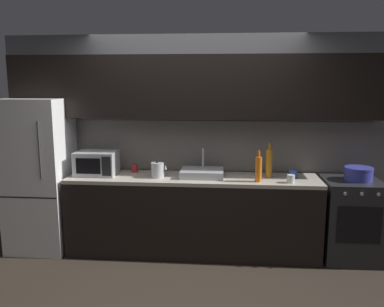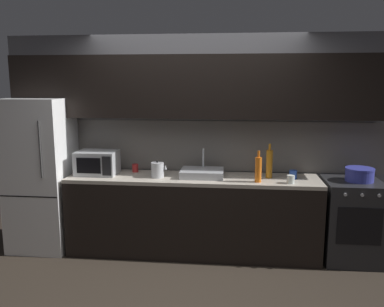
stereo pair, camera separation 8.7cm
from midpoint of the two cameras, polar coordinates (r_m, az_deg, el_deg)
name	(u,v)px [view 2 (the right image)]	position (r m, az deg, el deg)	size (l,w,h in m)	color
ground_plane	(183,292)	(3.99, -0.65, -19.13)	(10.00, 10.00, 0.00)	#2D261E
back_wall	(195,117)	(4.69, 1.03, 5.24)	(4.56, 0.44, 2.50)	slate
counter_run	(193,215)	(4.63, 0.66, -8.78)	(2.82, 0.60, 0.90)	black
refrigerator	(41,174)	(5.00, -20.27, -2.79)	(0.68, 0.69, 1.77)	white
oven_range	(351,221)	(4.80, 22.24, -8.86)	(0.60, 0.62, 0.90)	#232326
microwave	(97,163)	(4.72, -12.86, -1.29)	(0.46, 0.35, 0.27)	#A8AAAF
sink_basin	(202,173)	(4.51, 2.03, -2.79)	(0.48, 0.38, 0.30)	#ADAFB5
kettle	(158,170)	(4.48, -4.39, -2.34)	(0.18, 0.14, 0.19)	#B7BABF
wine_bottle_orange	(258,169)	(4.30, 10.02, -2.22)	(0.07, 0.07, 0.34)	orange
wine_bottle_amber	(269,163)	(4.52, 11.53, -1.40)	(0.07, 0.07, 0.38)	#B27019
mug_blue	(293,175)	(4.55, 14.78, -2.93)	(0.08, 0.08, 0.10)	#234299
mug_red	(135,168)	(4.77, -7.60, -2.06)	(0.07, 0.07, 0.10)	#A82323
mug_clear	(291,179)	(4.34, 14.48, -3.60)	(0.08, 0.08, 0.09)	silver
cooking_pot	(359,174)	(4.68, 23.32, -2.77)	(0.30, 0.30, 0.14)	#333899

